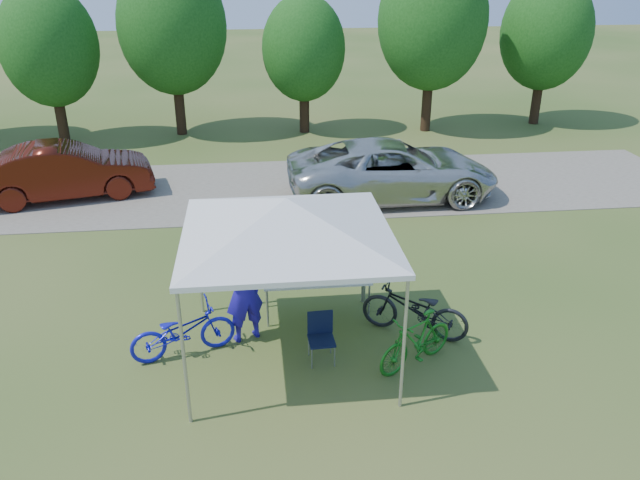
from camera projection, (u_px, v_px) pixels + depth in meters
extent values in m
plane|color=#2D5119|center=(290.00, 353.00, 10.27)|extent=(100.00, 100.00, 0.00)
cube|color=gray|center=(271.00, 188.00, 17.50)|extent=(24.00, 5.00, 0.02)
cylinder|color=#A5A5AA|center=(184.00, 360.00, 8.33)|extent=(0.05, 0.05, 2.10)
cylinder|color=#A5A5AA|center=(404.00, 345.00, 8.63)|extent=(0.05, 0.05, 2.10)
cylinder|color=#A5A5AA|center=(199.00, 260.00, 11.04)|extent=(0.05, 0.05, 2.10)
cylinder|color=#A5A5AA|center=(365.00, 252.00, 11.34)|extent=(0.05, 0.05, 2.10)
cube|color=silver|center=(287.00, 235.00, 9.38)|extent=(3.15, 3.15, 0.08)
pyramid|color=silver|center=(286.00, 198.00, 9.14)|extent=(4.53, 4.53, 0.55)
cylinder|color=#382314|center=(61.00, 117.00, 21.58)|extent=(0.36, 0.36, 1.75)
ellipsoid|color=#144711|center=(49.00, 46.00, 20.59)|extent=(3.20, 3.20, 4.00)
cylinder|color=#382314|center=(180.00, 106.00, 22.47)|extent=(0.36, 0.36, 2.03)
ellipsoid|color=#144711|center=(172.00, 26.00, 21.33)|extent=(3.71, 3.71, 4.64)
cylinder|color=#382314|center=(304.00, 110.00, 22.83)|extent=(0.36, 0.36, 1.61)
ellipsoid|color=#144711|center=(304.00, 48.00, 21.92)|extent=(2.94, 2.94, 3.68)
cylinder|color=#382314|center=(427.00, 102.00, 22.92)|extent=(0.36, 0.36, 2.10)
ellipsoid|color=#144711|center=(433.00, 21.00, 21.73)|extent=(3.84, 3.84, 4.80)
cylinder|color=#382314|center=(536.00, 100.00, 23.97)|extent=(0.36, 0.36, 1.82)
ellipsoid|color=#144711|center=(546.00, 33.00, 22.94)|extent=(3.33, 3.33, 4.16)
cube|color=white|center=(317.00, 277.00, 11.09)|extent=(1.90, 0.79, 0.04)
cylinder|color=#A5A5AA|center=(268.00, 308.00, 10.86)|extent=(0.04, 0.04, 0.74)
cylinder|color=#A5A5AA|center=(369.00, 303.00, 11.04)|extent=(0.04, 0.04, 0.74)
cylinder|color=#A5A5AA|center=(266.00, 290.00, 11.47)|extent=(0.04, 0.04, 0.74)
cylinder|color=#A5A5AA|center=(362.00, 284.00, 11.65)|extent=(0.04, 0.04, 0.74)
cube|color=black|center=(321.00, 341.00, 9.93)|extent=(0.43, 0.43, 0.04)
cube|color=black|center=(320.00, 322.00, 10.02)|extent=(0.41, 0.05, 0.41)
cylinder|color=#A5A5AA|center=(311.00, 358.00, 9.83)|extent=(0.02, 0.02, 0.36)
cylinder|color=#A5A5AA|center=(334.00, 357.00, 9.86)|extent=(0.02, 0.02, 0.36)
cylinder|color=#A5A5AA|center=(309.00, 345.00, 10.16)|extent=(0.02, 0.02, 0.36)
cylinder|color=#A5A5AA|center=(331.00, 344.00, 10.19)|extent=(0.02, 0.02, 0.36)
cube|color=white|center=(297.00, 270.00, 10.99)|extent=(0.42, 0.28, 0.28)
cube|color=white|center=(297.00, 262.00, 10.93)|extent=(0.44, 0.30, 0.04)
cylinder|color=yellow|center=(338.00, 275.00, 11.07)|extent=(0.07, 0.07, 0.05)
imported|color=#2014AA|center=(244.00, 291.00, 10.30)|extent=(0.79, 0.67, 1.84)
imported|color=#1718CA|center=(183.00, 331.00, 10.06)|extent=(1.81, 1.07, 0.90)
imported|color=#1A751C|center=(416.00, 340.00, 9.79)|extent=(1.54, 1.16, 0.92)
imported|color=black|center=(415.00, 310.00, 10.59)|extent=(1.94, 1.45, 0.98)
imported|color=silver|center=(392.00, 170.00, 16.53)|extent=(5.62, 2.70, 1.54)
imported|color=#48150C|center=(66.00, 171.00, 16.56)|extent=(4.67, 2.55, 1.46)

